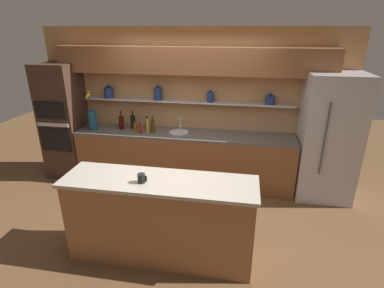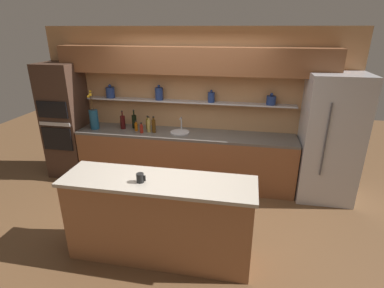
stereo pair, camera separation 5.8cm
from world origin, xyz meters
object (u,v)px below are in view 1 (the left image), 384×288
oven_tower (64,121)px  bottle_wine_2 (133,122)px  flower_vase (92,119)px  bottle_sauce_5 (135,127)px  bottle_spirit_6 (153,126)px  coffee_mug (141,178)px  bottle_oil_1 (147,124)px  bottle_spirit_7 (148,126)px  bottle_sauce_4 (121,123)px  sink_fixture (179,131)px  bottle_wine_3 (122,122)px  refrigerator (328,138)px  bottle_sauce_0 (140,129)px

oven_tower → bottle_wine_2: 1.26m
flower_vase → bottle_sauce_5: size_ratio=3.68×
bottle_spirit_6 → coffee_mug: (0.45, -1.88, 0.03)m
bottle_oil_1 → bottle_spirit_7: bearing=-65.2°
bottle_sauce_4 → coffee_mug: 2.35m
oven_tower → bottle_spirit_6: 1.67m
flower_vase → bottle_spirit_7: size_ratio=2.52×
bottle_oil_1 → bottle_spirit_7: size_ratio=0.90×
sink_fixture → bottle_sauce_5: size_ratio=1.77×
bottle_wine_2 → bottle_wine_3: size_ratio=1.00×
bottle_wine_2 → bottle_sauce_4: size_ratio=1.90×
bottle_wine_3 → sink_fixture: bearing=-1.4°
oven_tower → bottle_spirit_7: size_ratio=7.64×
bottle_oil_1 → bottle_sauce_4: bearing=175.3°
flower_vase → bottle_sauce_4: 0.48m
refrigerator → bottle_sauce_5: (-3.11, -0.00, 0.01)m
oven_tower → bottle_oil_1: size_ratio=8.50×
oven_tower → bottle_sauce_0: 1.47m
bottle_sauce_4 → flower_vase: bearing=-154.9°
refrigerator → bottle_oil_1: 2.95m
bottle_sauce_0 → bottle_sauce_4: (-0.46, 0.26, -0.00)m
bottle_oil_1 → coffee_mug: bearing=-73.5°
bottle_spirit_7 → coffee_mug: size_ratio=2.61×
bottle_sauce_0 → bottle_oil_1: 0.22m
bottle_sauce_4 → bottle_spirit_6: 0.69m
bottle_sauce_0 → bottle_wine_3: bearing=158.2°
bottle_sauce_0 → bottle_wine_2: 0.32m
sink_fixture → bottle_sauce_4: sink_fixture is taller
flower_vase → bottle_sauce_0: flower_vase is taller
bottle_oil_1 → bottle_sauce_4: 0.50m
bottle_sauce_0 → bottle_wine_3: 0.43m
bottle_wine_2 → bottle_spirit_6: bottle_wine_2 is taller
bottle_spirit_7 → bottle_oil_1: bearing=114.8°
bottle_sauce_0 → bottle_spirit_6: (0.20, 0.06, 0.04)m
bottle_wine_2 → bottle_wine_3: bearing=-157.0°
sink_fixture → bottle_wine_3: 1.03m
refrigerator → bottle_wine_3: refrigerator is taller
flower_vase → bottle_wine_2: bearing=14.4°
sink_fixture → bottle_spirit_7: 0.54m
refrigerator → coffee_mug: 3.02m
bottle_sauce_4 → coffee_mug: coffee_mug is taller
bottle_sauce_5 → bottle_spirit_7: bearing=-1.9°
bottle_wine_3 → bottle_spirit_7: bottle_wine_3 is taller
bottle_spirit_6 → bottle_sauce_4: bearing=163.3°
refrigerator → oven_tower: size_ratio=0.97×
flower_vase → bottle_sauce_0: 0.89m
bottle_wine_3 → coffee_mug: 2.23m
refrigerator → bottle_spirit_7: 2.88m
bottle_wine_2 → bottle_sauce_4: bearing=174.1°
refrigerator → flower_vase: (-3.87, -0.02, 0.12)m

